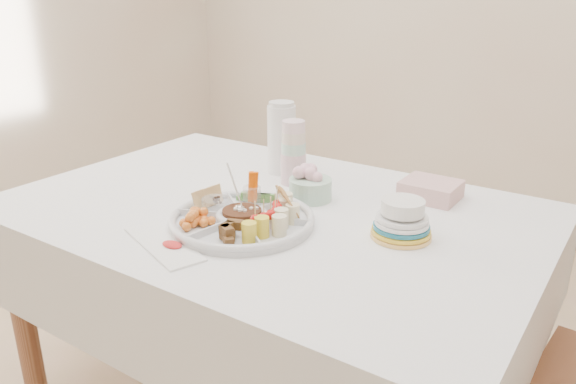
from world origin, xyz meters
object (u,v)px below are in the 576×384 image
Objects in this scene: party_tray at (242,218)px; plate_stack at (402,219)px; dining_table at (270,318)px; thermos at (282,137)px.

plate_stack is at bearing 23.80° from party_tray.
dining_table is 4.00× the size of party_tray.
thermos is at bearing 111.48° from party_tray.
party_tray is 0.42m from plate_stack.
party_tray is (0.02, -0.15, 0.40)m from dining_table.
dining_table is 0.43m from party_tray.
thermos is at bearing 117.83° from dining_table.
thermos reaches higher than party_tray.
dining_table is 9.82× the size of plate_stack.
plate_stack is at bearing 2.02° from dining_table.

